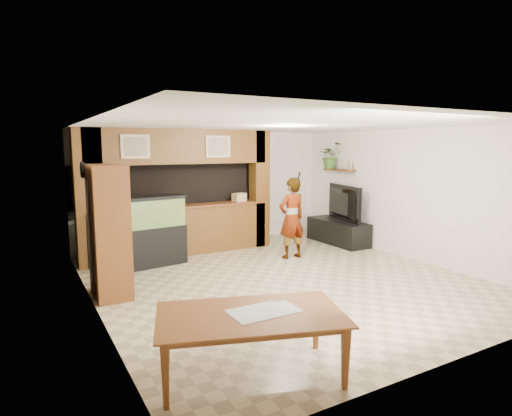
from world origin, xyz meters
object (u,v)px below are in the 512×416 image
pantry_cabinet (109,232)px  person (292,218)px  dining_table (251,346)px  television (339,203)px  aquarium (153,232)px

pantry_cabinet → person: 3.68m
pantry_cabinet → dining_table: (0.74, -3.07, -0.68)m
television → person: (-1.71, -0.58, -0.13)m
television → person: bearing=121.6°
television → dining_table: 6.25m
person → dining_table: 4.65m
dining_table → aquarium: bearing=104.4°
dining_table → television: bearing=60.5°
person → aquarium: bearing=-20.2°
pantry_cabinet → television: 5.46m
pantry_cabinet → person: bearing=8.1°
television → dining_table: size_ratio=0.79×
television → person: 1.81m
aquarium → television: (4.31, -0.25, 0.30)m
television → person: size_ratio=0.87×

